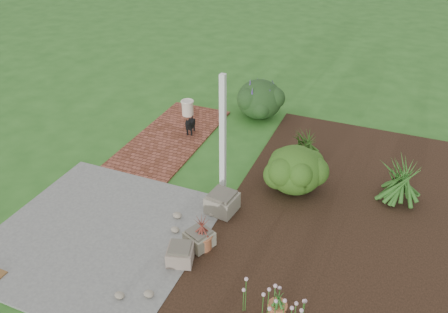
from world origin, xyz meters
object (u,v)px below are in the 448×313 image
at_px(black_dog, 190,124).
at_px(evergreen_shrub, 295,169).
at_px(stone_trough_near, 180,255).
at_px(cream_ceramic_urn, 188,108).

distance_m(black_dog, evergreen_shrub, 3.11).
xyz_separation_m(stone_trough_near, black_dog, (-1.70, 3.82, 0.12)).
xyz_separation_m(black_dog, evergreen_shrub, (2.86, -1.21, 0.20)).
distance_m(stone_trough_near, cream_ceramic_urn, 5.20).
bearing_deg(stone_trough_near, black_dog, 114.01).
height_order(stone_trough_near, black_dog, black_dog).
xyz_separation_m(stone_trough_near, cream_ceramic_urn, (-2.21, 4.70, 0.06)).
bearing_deg(stone_trough_near, cream_ceramic_urn, 115.15).
relative_size(black_dog, cream_ceramic_urn, 1.25).
relative_size(stone_trough_near, evergreen_shrub, 0.37).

